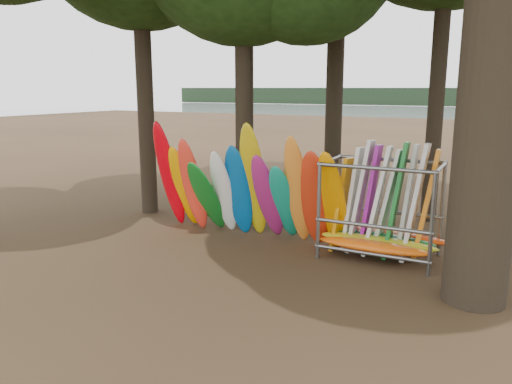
% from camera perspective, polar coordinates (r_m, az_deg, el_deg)
% --- Properties ---
extents(ground, '(120.00, 120.00, 0.00)m').
position_cam_1_polar(ground, '(11.40, -0.74, -8.58)').
color(ground, '#47331E').
rests_on(ground, ground).
extents(lake, '(160.00, 160.00, 0.00)m').
position_cam_1_polar(lake, '(69.70, 23.58, 7.57)').
color(lake, gray).
rests_on(lake, ground).
extents(far_shore, '(160.00, 4.00, 4.00)m').
position_cam_1_polar(far_shore, '(119.52, 25.54, 9.74)').
color(far_shore, black).
rests_on(far_shore, ground).
extents(kayak_row, '(5.65, 1.97, 3.25)m').
position_cam_1_polar(kayak_row, '(13.18, -1.09, 0.10)').
color(kayak_row, '#E5000E').
rests_on(kayak_row, ground).
extents(storage_rack, '(3.13, 1.59, 2.79)m').
position_cam_1_polar(storage_rack, '(12.14, 14.07, -2.32)').
color(storage_rack, slate).
rests_on(storage_rack, ground).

